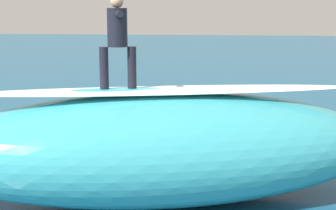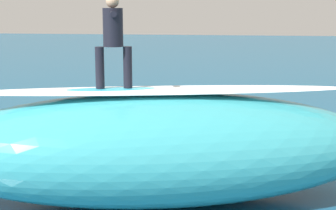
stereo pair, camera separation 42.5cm
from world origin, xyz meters
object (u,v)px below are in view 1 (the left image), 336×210
Objects in this scene: surfboard_paddling at (202,147)px; surfer_paddling at (207,141)px; surfer_riding at (117,35)px; surfboard_riding at (118,91)px.

surfer_paddling reaches higher than surfboard_paddling.
surfboard_paddling is (-1.23, -3.82, -2.96)m from surfer_riding.
surfboard_paddling is 1.26× the size of surfer_paddling.
surfboard_riding is at bearing 79.70° from surfer_paddling.
surfer_riding reaches higher than surfboard_paddling.
surfer_paddling is at bearing -126.29° from surfer_riding.
surfer_riding is 0.95× the size of surfer_paddling.
surfer_paddling is (-0.12, 0.02, 0.16)m from surfboard_paddling.
surfer_riding is 4.99m from surfboard_paddling.
surfboard_paddling is at bearing -124.53° from surfer_riding.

